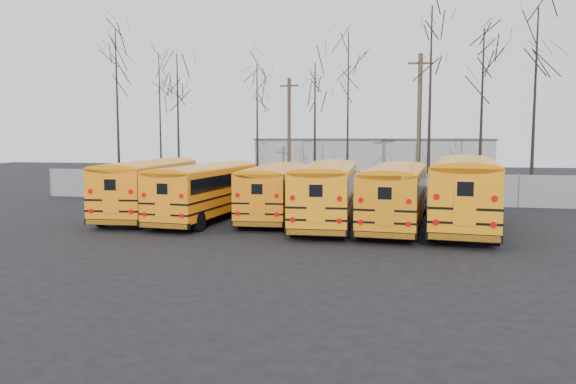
% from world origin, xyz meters
% --- Properties ---
extents(ground, '(120.00, 120.00, 0.00)m').
position_xyz_m(ground, '(0.00, 0.00, 0.00)').
color(ground, black).
rests_on(ground, ground).
extents(fence, '(40.00, 0.04, 2.00)m').
position_xyz_m(fence, '(0.00, 12.00, 1.00)').
color(fence, gray).
rests_on(fence, ground).
extents(distant_building, '(22.00, 8.00, 4.00)m').
position_xyz_m(distant_building, '(2.00, 32.00, 2.00)').
color(distant_building, '#9C9D99').
rests_on(distant_building, ground).
extents(bus_a, '(3.51, 11.26, 3.10)m').
position_xyz_m(bus_a, '(-8.13, 3.61, 1.82)').
color(bus_a, black).
rests_on(bus_a, ground).
extents(bus_b, '(3.18, 10.68, 2.95)m').
position_xyz_m(bus_b, '(-4.71, 3.07, 1.73)').
color(bus_b, black).
rests_on(bus_b, ground).
extents(bus_c, '(3.00, 10.38, 2.87)m').
position_xyz_m(bus_c, '(-1.46, 4.27, 1.68)').
color(bus_c, black).
rests_on(bus_c, ground).
extents(bus_d, '(3.07, 11.15, 3.09)m').
position_xyz_m(bus_d, '(1.51, 2.84, 1.81)').
color(bus_d, black).
rests_on(bus_d, ground).
extents(bus_e, '(3.23, 10.97, 3.03)m').
position_xyz_m(bus_e, '(4.80, 2.71, 1.78)').
color(bus_e, black).
rests_on(bus_e, ground).
extents(bus_f, '(3.94, 12.29, 3.38)m').
position_xyz_m(bus_f, '(7.98, 3.06, 1.98)').
color(bus_f, black).
rests_on(bus_f, ground).
extents(utility_pole_left, '(1.52, 0.50, 8.68)m').
position_xyz_m(utility_pole_left, '(-3.45, 17.57, 4.46)').
color(utility_pole_left, '#453327').
rests_on(utility_pole_left, ground).
extents(utility_pole_right, '(1.77, 0.62, 10.12)m').
position_xyz_m(utility_pole_right, '(6.10, 17.02, 5.20)').
color(utility_pole_right, brown).
rests_on(utility_pole_right, ground).
extents(tree_0, '(0.26, 0.26, 12.50)m').
position_xyz_m(tree_0, '(-16.91, 16.38, 6.25)').
color(tree_0, black).
rests_on(tree_0, ground).
extents(tree_1, '(0.26, 0.26, 10.74)m').
position_xyz_m(tree_1, '(-13.70, 17.15, 5.37)').
color(tree_1, black).
rests_on(tree_1, ground).
extents(tree_2, '(0.26, 0.26, 10.25)m').
position_xyz_m(tree_2, '(-11.05, 14.44, 5.12)').
color(tree_2, black).
rests_on(tree_2, ground).
extents(tree_3, '(0.26, 0.26, 9.81)m').
position_xyz_m(tree_3, '(-6.02, 17.86, 4.91)').
color(tree_3, black).
rests_on(tree_3, ground).
extents(tree_4, '(0.26, 0.26, 9.71)m').
position_xyz_m(tree_4, '(-1.42, 17.18, 4.85)').
color(tree_4, black).
rests_on(tree_4, ground).
extents(tree_5, '(0.26, 0.26, 11.18)m').
position_xyz_m(tree_5, '(1.38, 13.60, 5.59)').
color(tree_5, black).
rests_on(tree_5, ground).
extents(tree_6, '(0.26, 0.26, 12.92)m').
position_xyz_m(tree_6, '(6.73, 14.99, 6.46)').
color(tree_6, black).
rests_on(tree_6, ground).
extents(tree_7, '(0.26, 0.26, 11.05)m').
position_xyz_m(tree_7, '(9.87, 13.53, 5.53)').
color(tree_7, black).
rests_on(tree_7, ground).
extents(tree_8, '(0.26, 0.26, 12.54)m').
position_xyz_m(tree_8, '(13.36, 15.31, 6.27)').
color(tree_8, black).
rests_on(tree_8, ground).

